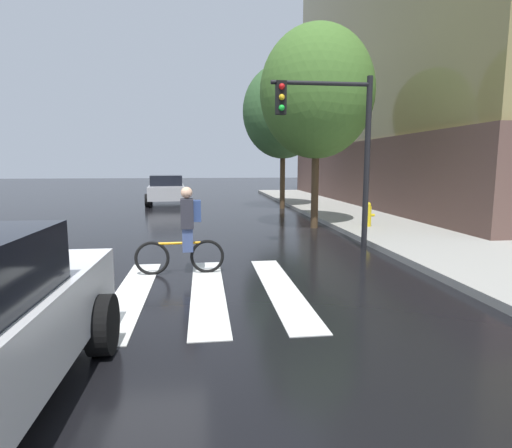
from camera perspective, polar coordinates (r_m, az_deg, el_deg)
ground_plane at (r=7.18m, az=-17.22°, el=-9.24°), size 120.00×120.00×0.00m
crosswalk_stripes at (r=7.30m, az=-21.67°, el=-9.13°), size 6.78×4.05×0.01m
sedan_mid at (r=22.70m, az=-12.22°, el=4.71°), size 2.37×4.61×1.55m
cyclist at (r=8.05m, az=-9.64°, el=-0.95°), size 1.71×0.37×1.69m
traffic_light_near at (r=10.35m, az=10.84°, el=12.23°), size 2.47×0.28×4.20m
fire_hydrant at (r=13.64m, az=15.16°, el=1.27°), size 0.33×0.22×0.78m
street_tree_near at (r=14.03m, az=8.37°, el=17.47°), size 3.65×3.65×6.50m
street_tree_mid at (r=20.16m, az=3.75°, el=15.17°), size 3.80×3.80×6.75m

